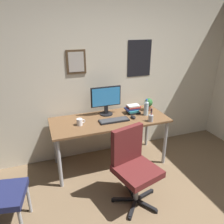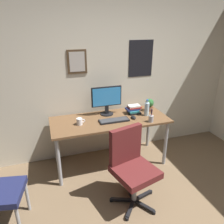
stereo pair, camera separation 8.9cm
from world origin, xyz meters
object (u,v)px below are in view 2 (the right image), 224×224
object	(u,v)px
monitor	(107,99)
coffee_mug_near	(80,121)
water_bottle	(147,109)
office_chair	(131,164)
potted_plant	(149,104)
book_stack_left	(134,109)
keyboard	(114,120)
pen_cup	(151,118)
computer_mouse	(133,117)

from	to	relation	value
monitor	coffee_mug_near	size ratio (longest dim) A/B	3.85
monitor	water_bottle	size ratio (longest dim) A/B	1.82
office_chair	potted_plant	size ratio (longest dim) A/B	4.87
office_chair	potted_plant	bearing A→B (deg)	53.60
book_stack_left	monitor	bearing A→B (deg)	167.69
office_chair	keyboard	bearing A→B (deg)	88.00
office_chair	pen_cup	bearing A→B (deg)	46.29
office_chair	keyboard	xyz separation A→B (m)	(0.03, 0.72, 0.24)
water_bottle	potted_plant	xyz separation A→B (m)	(0.13, 0.17, -0.00)
water_bottle	coffee_mug_near	distance (m)	1.02
book_stack_left	coffee_mug_near	bearing A→B (deg)	-170.03
keyboard	pen_cup	size ratio (longest dim) A/B	2.15
computer_mouse	coffee_mug_near	xyz separation A→B (m)	(-0.79, 0.04, 0.03)
keyboard	coffee_mug_near	distance (m)	0.49
computer_mouse	coffee_mug_near	distance (m)	0.79
pen_cup	monitor	bearing A→B (deg)	138.25
office_chair	pen_cup	world-z (taller)	pen_cup
coffee_mug_near	book_stack_left	xyz separation A→B (m)	(0.87, 0.15, 0.02)
potted_plant	office_chair	bearing A→B (deg)	-126.40
water_bottle	computer_mouse	bearing A→B (deg)	-168.31
pen_cup	coffee_mug_near	bearing A→B (deg)	167.34
keyboard	water_bottle	world-z (taller)	water_bottle
water_bottle	potted_plant	bearing A→B (deg)	52.14
monitor	water_bottle	distance (m)	0.62
keyboard	book_stack_left	size ratio (longest dim) A/B	1.86
office_chair	monitor	distance (m)	1.10
pen_cup	book_stack_left	xyz separation A→B (m)	(-0.11, 0.37, 0.01)
water_bottle	book_stack_left	bearing A→B (deg)	136.77
office_chair	pen_cup	distance (m)	0.80
keyboard	book_stack_left	bearing A→B (deg)	26.81
water_bottle	coffee_mug_near	world-z (taller)	water_bottle
coffee_mug_near	pen_cup	world-z (taller)	pen_cup
monitor	keyboard	world-z (taller)	monitor
coffee_mug_near	pen_cup	bearing A→B (deg)	-12.66
water_bottle	pen_cup	xyz separation A→B (m)	(-0.04, -0.23, -0.05)
book_stack_left	water_bottle	bearing A→B (deg)	-43.23
office_chair	computer_mouse	size ratio (longest dim) A/B	8.64
coffee_mug_near	monitor	bearing A→B (deg)	27.73
office_chair	potted_plant	distance (m)	1.21
monitor	computer_mouse	bearing A→B (deg)	-40.71
keyboard	computer_mouse	size ratio (longest dim) A/B	3.91
water_bottle	keyboard	bearing A→B (deg)	-174.62
keyboard	pen_cup	world-z (taller)	pen_cup
keyboard	potted_plant	world-z (taller)	potted_plant
keyboard	pen_cup	distance (m)	0.52
computer_mouse	coffee_mug_near	bearing A→B (deg)	177.17
water_bottle	book_stack_left	size ratio (longest dim) A/B	1.09
pen_cup	potted_plant	bearing A→B (deg)	66.31
water_bottle	potted_plant	distance (m)	0.21
office_chair	book_stack_left	bearing A→B (deg)	65.90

